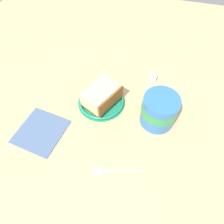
# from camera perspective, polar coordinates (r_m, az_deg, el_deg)

# --- Properties ---
(ground_plane) EXTENTS (1.43, 1.43, 0.02)m
(ground_plane) POSITION_cam_1_polar(r_m,az_deg,el_deg) (0.64, 2.98, 0.23)
(ground_plane) COLOR tan
(small_plate) EXTENTS (0.14, 0.14, 0.01)m
(small_plate) POSITION_cam_1_polar(r_m,az_deg,el_deg) (0.64, -2.90, 2.95)
(small_plate) COLOR #1E8C66
(small_plate) RESTS_ON ground_plane
(cake_slice) EXTENTS (0.11, 0.13, 0.05)m
(cake_slice) POSITION_cam_1_polar(r_m,az_deg,el_deg) (0.62, -2.82, 4.41)
(cake_slice) COLOR brown
(cake_slice) RESTS_ON small_plate
(tea_mug) EXTENTS (0.10, 0.11, 0.10)m
(tea_mug) POSITION_cam_1_polar(r_m,az_deg,el_deg) (0.58, 12.88, 0.64)
(tea_mug) COLOR #3372BF
(tea_mug) RESTS_ON ground_plane
(teaspoon) EXTENTS (0.12, 0.04, 0.01)m
(teaspoon) POSITION_cam_1_polar(r_m,az_deg,el_deg) (0.54, -1.73, -15.68)
(teaspoon) COLOR silver
(teaspoon) RESTS_ON ground_plane
(folded_napkin) EXTENTS (0.14, 0.14, 0.01)m
(folded_napkin) POSITION_cam_1_polar(r_m,az_deg,el_deg) (0.62, -18.90, -4.96)
(folded_napkin) COLOR slate
(folded_napkin) RESTS_ON ground_plane
(sugar_cube) EXTENTS (0.02, 0.02, 0.02)m
(sugar_cube) POSITION_cam_1_polar(r_m,az_deg,el_deg) (0.72, 11.27, 9.16)
(sugar_cube) COLOR white
(sugar_cube) RESTS_ON ground_plane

